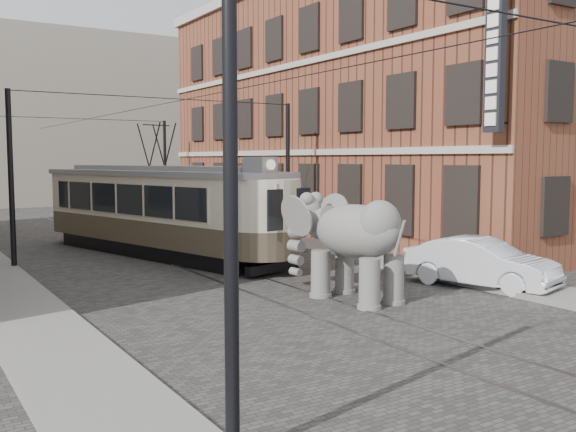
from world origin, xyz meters
TOP-DOWN VIEW (x-y plane):
  - ground at (0.00, 0.00)m, footprint 120.00×120.00m
  - tram_rails at (0.00, 0.00)m, footprint 1.54×80.00m
  - sidewalk_right at (6.00, 0.00)m, footprint 2.00×60.00m
  - sidewalk_left at (-6.50, 0.00)m, footprint 2.00×60.00m
  - brick_building at (11.00, 9.00)m, footprint 8.00×26.00m
  - distant_block at (0.00, 40.00)m, footprint 28.00×10.00m
  - catenary at (-0.20, 5.00)m, footprint 11.00×30.20m
  - tram at (-0.32, 6.56)m, footprint 5.72×12.93m
  - elephant at (1.24, -3.73)m, footprint 3.11×4.88m
  - parked_car at (5.35, -4.27)m, footprint 2.65×4.59m

SIDE VIEW (x-z plane):
  - ground at x=0.00m, z-range 0.00..0.00m
  - tram_rails at x=0.00m, z-range 0.00..0.02m
  - sidewalk_right at x=6.00m, z-range 0.00..0.15m
  - sidewalk_left at x=-6.50m, z-range 0.00..0.15m
  - parked_car at x=5.35m, z-range 0.00..1.43m
  - elephant at x=1.24m, z-range 0.00..2.81m
  - tram at x=-0.32m, z-range 0.00..5.03m
  - catenary at x=-0.20m, z-range 0.00..6.00m
  - brick_building at x=11.00m, z-range 0.00..12.00m
  - distant_block at x=0.00m, z-range 0.00..14.00m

